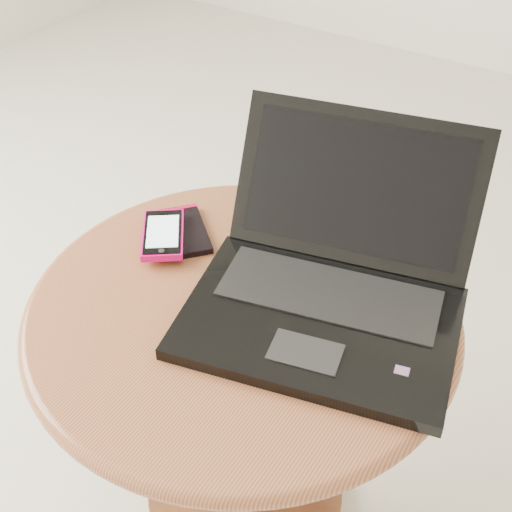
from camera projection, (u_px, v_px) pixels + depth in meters
The scene contains 4 objects.
table at pixel (243, 354), 1.03m from camera, with size 0.60×0.60×0.48m.
laptop at pixel (331, 281), 0.94m from camera, with size 0.42×0.42×0.21m.
phone_black at pixel (185, 231), 1.08m from camera, with size 0.13×0.13×0.01m.
phone_pink at pixel (163, 235), 1.05m from camera, with size 0.12×0.13×0.01m.
Camera 1 is at (0.30, -0.58, 1.14)m, focal length 49.04 mm.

